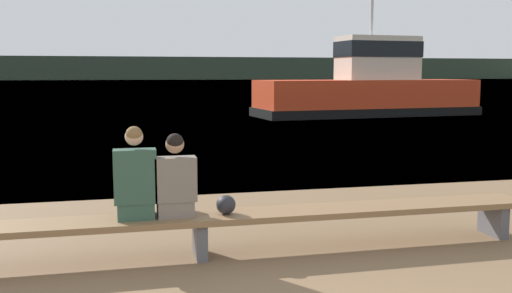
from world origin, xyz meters
TOP-DOWN VIEW (x-y plane):
  - water_surface at (0.00, 126.65)m, footprint 240.00×240.00m
  - far_shoreline at (0.00, 162.78)m, footprint 600.00×12.00m
  - bench_main at (-0.19, 3.44)m, footprint 8.05×0.56m
  - person_left at (-0.88, 3.45)m, footprint 0.45×0.41m
  - person_right at (-0.45, 3.45)m, footprint 0.45×0.41m
  - shopping_bag at (0.11, 3.43)m, footprint 0.22×0.24m
  - tugboat_red at (10.43, 22.63)m, footprint 11.03×4.18m

SIDE VIEW (x-z plane):
  - water_surface at x=0.00m, z-range 0.00..0.00m
  - bench_main at x=-0.19m, z-range 0.16..0.63m
  - shopping_bag at x=0.11m, z-range 0.47..0.69m
  - person_right at x=-0.45m, z-range 0.39..1.32m
  - person_left at x=-0.88m, z-range 0.38..1.40m
  - tugboat_red at x=10.43m, z-range -1.75..4.11m
  - far_shoreline at x=0.00m, z-range 0.00..6.32m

